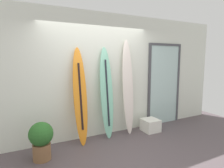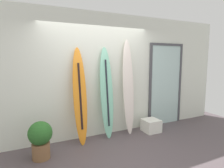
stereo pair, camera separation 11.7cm
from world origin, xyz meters
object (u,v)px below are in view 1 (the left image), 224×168
potted_plant (41,139)px  surfboard_ivory (128,88)px  display_block_left (150,125)px  glass_door (164,83)px  surfboard_sunset (80,96)px  surfboard_seafoam (107,93)px

potted_plant → surfboard_ivory: bearing=10.7°
surfboard_ivory → display_block_left: (0.55, -0.18, -0.95)m
glass_door → potted_plant: 3.39m
surfboard_sunset → surfboard_ivory: 1.19m
surfboard_sunset → glass_door: (2.44, 0.21, 0.11)m
surfboard_sunset → surfboard_seafoam: bearing=4.1°
surfboard_sunset → glass_door: bearing=4.8°
surfboard_seafoam → display_block_left: surfboard_seafoam is taller
surfboard_ivory → potted_plant: surfboard_ivory is taller
surfboard_sunset → surfboard_seafoam: size_ratio=0.99×
surfboard_seafoam → surfboard_sunset: bearing=-175.9°
surfboard_seafoam → display_block_left: size_ratio=5.20×
glass_door → potted_plant: (-3.27, -0.54, -0.74)m
surfboard_sunset → surfboard_ivory: (1.18, 0.05, 0.09)m
surfboard_seafoam → glass_door: (1.81, 0.16, 0.10)m
surfboard_ivory → display_block_left: bearing=-18.3°
surfboard_ivory → glass_door: bearing=7.3°
surfboard_ivory → surfboard_sunset: bearing=-177.8°
surfboard_sunset → surfboard_ivory: bearing=2.2°
surfboard_ivory → glass_door: size_ratio=1.02×
surfboard_seafoam → surfboard_ivory: (0.56, 0.00, 0.08)m
display_block_left → glass_door: glass_door is taller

